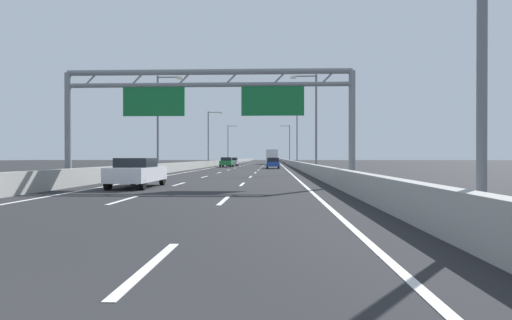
# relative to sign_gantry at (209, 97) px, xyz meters

# --- Properties ---
(ground_plane) EXTENTS (260.00, 260.00, 0.00)m
(ground_plane) POSITION_rel_sign_gantry_xyz_m (-0.06, 79.39, -4.80)
(ground_plane) COLOR #262628
(lane_dash_left_1) EXTENTS (0.16, 3.00, 0.01)m
(lane_dash_left_1) POSITION_rel_sign_gantry_xyz_m (-1.86, -8.11, -4.80)
(lane_dash_left_1) COLOR white
(lane_dash_left_1) RESTS_ON ground_plane
(lane_dash_left_2) EXTENTS (0.16, 3.00, 0.01)m
(lane_dash_left_2) POSITION_rel_sign_gantry_xyz_m (-1.86, 0.89, -4.80)
(lane_dash_left_2) COLOR white
(lane_dash_left_2) RESTS_ON ground_plane
(lane_dash_left_3) EXTENTS (0.16, 3.00, 0.01)m
(lane_dash_left_3) POSITION_rel_sign_gantry_xyz_m (-1.86, 9.89, -4.80)
(lane_dash_left_3) COLOR white
(lane_dash_left_3) RESTS_ON ground_plane
(lane_dash_left_4) EXTENTS (0.16, 3.00, 0.01)m
(lane_dash_left_4) POSITION_rel_sign_gantry_xyz_m (-1.86, 18.89, -4.80)
(lane_dash_left_4) COLOR white
(lane_dash_left_4) RESTS_ON ground_plane
(lane_dash_left_5) EXTENTS (0.16, 3.00, 0.01)m
(lane_dash_left_5) POSITION_rel_sign_gantry_xyz_m (-1.86, 27.89, -4.80)
(lane_dash_left_5) COLOR white
(lane_dash_left_5) RESTS_ON ground_plane
(lane_dash_left_6) EXTENTS (0.16, 3.00, 0.01)m
(lane_dash_left_6) POSITION_rel_sign_gantry_xyz_m (-1.86, 36.89, -4.80)
(lane_dash_left_6) COLOR white
(lane_dash_left_6) RESTS_ON ground_plane
(lane_dash_left_7) EXTENTS (0.16, 3.00, 0.01)m
(lane_dash_left_7) POSITION_rel_sign_gantry_xyz_m (-1.86, 45.89, -4.80)
(lane_dash_left_7) COLOR white
(lane_dash_left_7) RESTS_ON ground_plane
(lane_dash_left_8) EXTENTS (0.16, 3.00, 0.01)m
(lane_dash_left_8) POSITION_rel_sign_gantry_xyz_m (-1.86, 54.89, -4.80)
(lane_dash_left_8) COLOR white
(lane_dash_left_8) RESTS_ON ground_plane
(lane_dash_left_9) EXTENTS (0.16, 3.00, 0.01)m
(lane_dash_left_9) POSITION_rel_sign_gantry_xyz_m (-1.86, 63.89, -4.80)
(lane_dash_left_9) COLOR white
(lane_dash_left_9) RESTS_ON ground_plane
(lane_dash_left_10) EXTENTS (0.16, 3.00, 0.01)m
(lane_dash_left_10) POSITION_rel_sign_gantry_xyz_m (-1.86, 72.89, -4.80)
(lane_dash_left_10) COLOR white
(lane_dash_left_10) RESTS_ON ground_plane
(lane_dash_left_11) EXTENTS (0.16, 3.00, 0.01)m
(lane_dash_left_11) POSITION_rel_sign_gantry_xyz_m (-1.86, 81.89, -4.80)
(lane_dash_left_11) COLOR white
(lane_dash_left_11) RESTS_ON ground_plane
(lane_dash_left_12) EXTENTS (0.16, 3.00, 0.01)m
(lane_dash_left_12) POSITION_rel_sign_gantry_xyz_m (-1.86, 90.89, -4.80)
(lane_dash_left_12) COLOR white
(lane_dash_left_12) RESTS_ON ground_plane
(lane_dash_left_13) EXTENTS (0.16, 3.00, 0.01)m
(lane_dash_left_13) POSITION_rel_sign_gantry_xyz_m (-1.86, 99.89, -4.80)
(lane_dash_left_13) COLOR white
(lane_dash_left_13) RESTS_ON ground_plane
(lane_dash_left_14) EXTENTS (0.16, 3.00, 0.01)m
(lane_dash_left_14) POSITION_rel_sign_gantry_xyz_m (-1.86, 108.89, -4.80)
(lane_dash_left_14) COLOR white
(lane_dash_left_14) RESTS_ON ground_plane
(lane_dash_left_15) EXTENTS (0.16, 3.00, 0.01)m
(lane_dash_left_15) POSITION_rel_sign_gantry_xyz_m (-1.86, 117.89, -4.80)
(lane_dash_left_15) COLOR white
(lane_dash_left_15) RESTS_ON ground_plane
(lane_dash_left_16) EXTENTS (0.16, 3.00, 0.01)m
(lane_dash_left_16) POSITION_rel_sign_gantry_xyz_m (-1.86, 126.89, -4.80)
(lane_dash_left_16) COLOR white
(lane_dash_left_16) RESTS_ON ground_plane
(lane_dash_left_17) EXTENTS (0.16, 3.00, 0.01)m
(lane_dash_left_17) POSITION_rel_sign_gantry_xyz_m (-1.86, 135.89, -4.80)
(lane_dash_left_17) COLOR white
(lane_dash_left_17) RESTS_ON ground_plane
(lane_dash_right_0) EXTENTS (0.16, 3.00, 0.01)m
(lane_dash_right_0) POSITION_rel_sign_gantry_xyz_m (1.74, -17.11, -4.80)
(lane_dash_right_0) COLOR white
(lane_dash_right_0) RESTS_ON ground_plane
(lane_dash_right_1) EXTENTS (0.16, 3.00, 0.01)m
(lane_dash_right_1) POSITION_rel_sign_gantry_xyz_m (1.74, -8.11, -4.80)
(lane_dash_right_1) COLOR white
(lane_dash_right_1) RESTS_ON ground_plane
(lane_dash_right_2) EXTENTS (0.16, 3.00, 0.01)m
(lane_dash_right_2) POSITION_rel_sign_gantry_xyz_m (1.74, 0.89, -4.80)
(lane_dash_right_2) COLOR white
(lane_dash_right_2) RESTS_ON ground_plane
(lane_dash_right_3) EXTENTS (0.16, 3.00, 0.01)m
(lane_dash_right_3) POSITION_rel_sign_gantry_xyz_m (1.74, 9.89, -4.80)
(lane_dash_right_3) COLOR white
(lane_dash_right_3) RESTS_ON ground_plane
(lane_dash_right_4) EXTENTS (0.16, 3.00, 0.01)m
(lane_dash_right_4) POSITION_rel_sign_gantry_xyz_m (1.74, 18.89, -4.80)
(lane_dash_right_4) COLOR white
(lane_dash_right_4) RESTS_ON ground_plane
(lane_dash_right_5) EXTENTS (0.16, 3.00, 0.01)m
(lane_dash_right_5) POSITION_rel_sign_gantry_xyz_m (1.74, 27.89, -4.80)
(lane_dash_right_5) COLOR white
(lane_dash_right_5) RESTS_ON ground_plane
(lane_dash_right_6) EXTENTS (0.16, 3.00, 0.01)m
(lane_dash_right_6) POSITION_rel_sign_gantry_xyz_m (1.74, 36.89, -4.80)
(lane_dash_right_6) COLOR white
(lane_dash_right_6) RESTS_ON ground_plane
(lane_dash_right_7) EXTENTS (0.16, 3.00, 0.01)m
(lane_dash_right_7) POSITION_rel_sign_gantry_xyz_m (1.74, 45.89, -4.80)
(lane_dash_right_7) COLOR white
(lane_dash_right_7) RESTS_ON ground_plane
(lane_dash_right_8) EXTENTS (0.16, 3.00, 0.01)m
(lane_dash_right_8) POSITION_rel_sign_gantry_xyz_m (1.74, 54.89, -4.80)
(lane_dash_right_8) COLOR white
(lane_dash_right_8) RESTS_ON ground_plane
(lane_dash_right_9) EXTENTS (0.16, 3.00, 0.01)m
(lane_dash_right_9) POSITION_rel_sign_gantry_xyz_m (1.74, 63.89, -4.80)
(lane_dash_right_9) COLOR white
(lane_dash_right_9) RESTS_ON ground_plane
(lane_dash_right_10) EXTENTS (0.16, 3.00, 0.01)m
(lane_dash_right_10) POSITION_rel_sign_gantry_xyz_m (1.74, 72.89, -4.80)
(lane_dash_right_10) COLOR white
(lane_dash_right_10) RESTS_ON ground_plane
(lane_dash_right_11) EXTENTS (0.16, 3.00, 0.01)m
(lane_dash_right_11) POSITION_rel_sign_gantry_xyz_m (1.74, 81.89, -4.80)
(lane_dash_right_11) COLOR white
(lane_dash_right_11) RESTS_ON ground_plane
(lane_dash_right_12) EXTENTS (0.16, 3.00, 0.01)m
(lane_dash_right_12) POSITION_rel_sign_gantry_xyz_m (1.74, 90.89, -4.80)
(lane_dash_right_12) COLOR white
(lane_dash_right_12) RESTS_ON ground_plane
(lane_dash_right_13) EXTENTS (0.16, 3.00, 0.01)m
(lane_dash_right_13) POSITION_rel_sign_gantry_xyz_m (1.74, 99.89, -4.80)
(lane_dash_right_13) COLOR white
(lane_dash_right_13) RESTS_ON ground_plane
(lane_dash_right_14) EXTENTS (0.16, 3.00, 0.01)m
(lane_dash_right_14) POSITION_rel_sign_gantry_xyz_m (1.74, 108.89, -4.80)
(lane_dash_right_14) COLOR white
(lane_dash_right_14) RESTS_ON ground_plane
(lane_dash_right_15) EXTENTS (0.16, 3.00, 0.01)m
(lane_dash_right_15) POSITION_rel_sign_gantry_xyz_m (1.74, 117.89, -4.80)
(lane_dash_right_15) COLOR white
(lane_dash_right_15) RESTS_ON ground_plane
(lane_dash_right_16) EXTENTS (0.16, 3.00, 0.01)m
(lane_dash_right_16) POSITION_rel_sign_gantry_xyz_m (1.74, 126.89, -4.80)
(lane_dash_right_16) COLOR white
(lane_dash_right_16) RESTS_ON ground_plane
(lane_dash_right_17) EXTENTS (0.16, 3.00, 0.01)m
(lane_dash_right_17) POSITION_rel_sign_gantry_xyz_m (1.74, 135.89, -4.80)
(lane_dash_right_17) COLOR white
(lane_dash_right_17) RESTS_ON ground_plane
(edge_line_left) EXTENTS (0.16, 176.00, 0.01)m
(edge_line_left) POSITION_rel_sign_gantry_xyz_m (-5.31, 67.39, -4.80)
(edge_line_left) COLOR white
(edge_line_left) RESTS_ON ground_plane
(edge_line_right) EXTENTS (0.16, 176.00, 0.01)m
(edge_line_right) POSITION_rel_sign_gantry_xyz_m (5.19, 67.39, -4.80)
(edge_line_right) COLOR white
(edge_line_right) RESTS_ON ground_plane
(barrier_left) EXTENTS (0.45, 220.00, 0.95)m
(barrier_left) POSITION_rel_sign_gantry_xyz_m (-6.96, 89.39, -4.33)
(barrier_left) COLOR #9E9E99
(barrier_left) RESTS_ON ground_plane
(barrier_right) EXTENTS (0.45, 220.00, 0.95)m
(barrier_right) POSITION_rel_sign_gantry_xyz_m (6.84, 89.39, -4.33)
(barrier_right) COLOR #9E9E99
(barrier_right) RESTS_ON ground_plane
(sign_gantry) EXTENTS (15.97, 0.36, 6.36)m
(sign_gantry) POSITION_rel_sign_gantry_xyz_m (0.00, 0.00, 0.00)
(sign_gantry) COLOR gray
(sign_gantry) RESTS_ON ground_plane
(streetlamp_left_mid) EXTENTS (2.58, 0.28, 9.50)m
(streetlamp_left_mid) POSITION_rel_sign_gantry_xyz_m (-7.53, 17.92, 0.59)
(streetlamp_left_mid) COLOR slate
(streetlamp_left_mid) RESTS_ON ground_plane
(streetlamp_right_mid) EXTENTS (2.58, 0.28, 9.50)m
(streetlamp_right_mid) POSITION_rel_sign_gantry_xyz_m (7.40, 17.92, 0.59)
(streetlamp_right_mid) COLOR slate
(streetlamp_right_mid) RESTS_ON ground_plane
(streetlamp_left_far) EXTENTS (2.58, 0.28, 9.50)m
(streetlamp_left_far) POSITION_rel_sign_gantry_xyz_m (-7.53, 50.22, 0.59)
(streetlamp_left_far) COLOR slate
(streetlamp_left_far) RESTS_ON ground_plane
(streetlamp_right_far) EXTENTS (2.58, 0.28, 9.50)m
(streetlamp_right_far) POSITION_rel_sign_gantry_xyz_m (7.40, 50.22, 0.59)
(streetlamp_right_far) COLOR slate
(streetlamp_right_far) RESTS_ON ground_plane
(streetlamp_left_distant) EXTENTS (2.58, 0.28, 9.50)m
(streetlamp_left_distant) POSITION_rel_sign_gantry_xyz_m (-7.53, 82.53, 0.59)
(streetlamp_left_distant) COLOR slate
(streetlamp_left_distant) RESTS_ON ground_plane
(streetlamp_right_distant) EXTENTS (2.58, 0.28, 9.50)m
(streetlamp_right_distant) POSITION_rel_sign_gantry_xyz_m (7.40, 82.53, 0.59)
(streetlamp_right_distant) COLOR slate
(streetlamp_right_distant) RESTS_ON ground_plane
(silver_car) EXTENTS (1.85, 4.22, 1.49)m
(silver_car) POSITION_rel_sign_gantry_xyz_m (-3.67, 51.76, -4.04)
(silver_car) COLOR #A8ADB2
(silver_car) RESTS_ON ground_plane
(blue_car) EXTENTS (1.74, 4.18, 1.48)m
(blue_car) POSITION_rel_sign_gantry_xyz_m (3.49, 34.23, -4.05)
(blue_car) COLOR #2347AD
(blue_car) RESTS_ON ground_plane
(white_car) EXTENTS (1.87, 4.68, 1.50)m
(white_car) POSITION_rel_sign_gantry_xyz_m (-3.44, -1.69, -4.03)
(white_car) COLOR silver
(white_car) RESTS_ON ground_plane
(green_car) EXTENTS (1.82, 4.47, 1.53)m
(green_car) POSITION_rel_sign_gantry_xyz_m (-3.78, 43.16, -4.03)
(green_car) COLOR #1E7A38
(green_car) RESTS_ON ground_plane
(box_truck) EXTENTS (2.46, 7.78, 3.17)m
(box_truck) POSITION_rel_sign_gantry_xyz_m (3.31, 69.70, -3.10)
(box_truck) COLOR #B21E19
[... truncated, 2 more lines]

